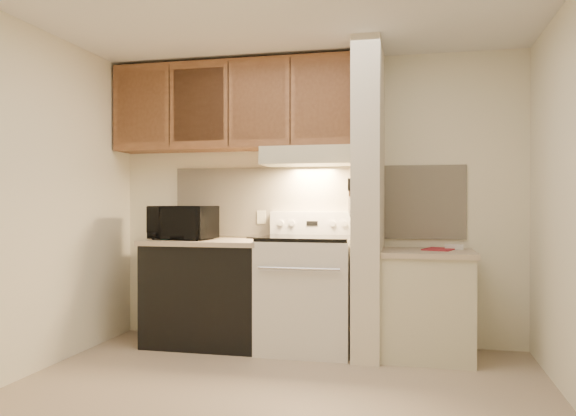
% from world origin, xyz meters
% --- Properties ---
extents(floor, '(3.60, 3.60, 0.00)m').
position_xyz_m(floor, '(0.00, 0.00, 0.00)').
color(floor, tan).
rests_on(floor, ground).
extents(ceiling, '(3.60, 3.60, 0.00)m').
position_xyz_m(ceiling, '(0.00, 0.00, 2.50)').
color(ceiling, white).
rests_on(ceiling, wall_back).
extents(wall_back, '(3.60, 2.50, 0.02)m').
position_xyz_m(wall_back, '(0.00, 1.50, 1.25)').
color(wall_back, white).
rests_on(wall_back, floor).
extents(wall_left, '(0.02, 3.00, 2.50)m').
position_xyz_m(wall_left, '(-1.80, 0.00, 1.25)').
color(wall_left, white).
rests_on(wall_left, floor).
extents(backsplash, '(2.60, 0.02, 0.63)m').
position_xyz_m(backsplash, '(0.00, 1.49, 1.24)').
color(backsplash, beige).
rests_on(backsplash, wall_back).
extents(range_body, '(0.76, 0.65, 0.92)m').
position_xyz_m(range_body, '(0.00, 1.16, 0.46)').
color(range_body, silver).
rests_on(range_body, floor).
extents(oven_window, '(0.50, 0.01, 0.30)m').
position_xyz_m(oven_window, '(0.00, 0.84, 0.50)').
color(oven_window, black).
rests_on(oven_window, range_body).
extents(oven_handle, '(0.65, 0.02, 0.02)m').
position_xyz_m(oven_handle, '(0.00, 0.80, 0.72)').
color(oven_handle, silver).
rests_on(oven_handle, range_body).
extents(cooktop, '(0.74, 0.64, 0.03)m').
position_xyz_m(cooktop, '(0.00, 1.16, 0.94)').
color(cooktop, black).
rests_on(cooktop, range_body).
extents(range_backguard, '(0.76, 0.08, 0.20)m').
position_xyz_m(range_backguard, '(0.00, 1.44, 1.05)').
color(range_backguard, silver).
rests_on(range_backguard, range_body).
extents(range_display, '(0.10, 0.01, 0.04)m').
position_xyz_m(range_display, '(0.00, 1.40, 1.05)').
color(range_display, black).
rests_on(range_display, range_backguard).
extents(range_knob_left_outer, '(0.05, 0.02, 0.05)m').
position_xyz_m(range_knob_left_outer, '(-0.28, 1.40, 1.05)').
color(range_knob_left_outer, silver).
rests_on(range_knob_left_outer, range_backguard).
extents(range_knob_left_inner, '(0.05, 0.02, 0.05)m').
position_xyz_m(range_knob_left_inner, '(-0.18, 1.40, 1.05)').
color(range_knob_left_inner, silver).
rests_on(range_knob_left_inner, range_backguard).
extents(range_knob_right_inner, '(0.05, 0.02, 0.05)m').
position_xyz_m(range_knob_right_inner, '(0.18, 1.40, 1.05)').
color(range_knob_right_inner, silver).
rests_on(range_knob_right_inner, range_backguard).
extents(range_knob_right_outer, '(0.05, 0.02, 0.05)m').
position_xyz_m(range_knob_right_outer, '(0.28, 1.40, 1.05)').
color(range_knob_right_outer, silver).
rests_on(range_knob_right_outer, range_backguard).
extents(dishwasher_front, '(1.00, 0.63, 0.87)m').
position_xyz_m(dishwasher_front, '(-0.88, 1.17, 0.43)').
color(dishwasher_front, black).
rests_on(dishwasher_front, floor).
extents(left_countertop, '(1.04, 0.67, 0.04)m').
position_xyz_m(left_countertop, '(-0.88, 1.17, 0.89)').
color(left_countertop, '#BDA98F').
rests_on(left_countertop, dishwasher_front).
extents(spoon_rest, '(0.23, 0.15, 0.01)m').
position_xyz_m(spoon_rest, '(-0.48, 1.36, 0.92)').
color(spoon_rest, black).
rests_on(spoon_rest, left_countertop).
extents(teal_jar, '(0.09, 0.09, 0.09)m').
position_xyz_m(teal_jar, '(-1.23, 1.06, 0.96)').
color(teal_jar, '#255F53').
rests_on(teal_jar, left_countertop).
extents(outlet, '(0.08, 0.01, 0.12)m').
position_xyz_m(outlet, '(-0.48, 1.48, 1.10)').
color(outlet, beige).
rests_on(outlet, backsplash).
extents(microwave, '(0.57, 0.42, 0.29)m').
position_xyz_m(microwave, '(-1.10, 1.15, 1.06)').
color(microwave, black).
rests_on(microwave, left_countertop).
extents(partition_pillar, '(0.22, 0.70, 2.50)m').
position_xyz_m(partition_pillar, '(0.51, 1.15, 1.25)').
color(partition_pillar, beige).
rests_on(partition_pillar, floor).
extents(pillar_trim, '(0.01, 0.70, 0.04)m').
position_xyz_m(pillar_trim, '(0.39, 1.15, 1.30)').
color(pillar_trim, brown).
rests_on(pillar_trim, partition_pillar).
extents(knife_strip, '(0.02, 0.42, 0.04)m').
position_xyz_m(knife_strip, '(0.39, 1.10, 1.32)').
color(knife_strip, black).
rests_on(knife_strip, partition_pillar).
extents(knife_blade_a, '(0.01, 0.03, 0.16)m').
position_xyz_m(knife_blade_a, '(0.38, 0.95, 1.22)').
color(knife_blade_a, silver).
rests_on(knife_blade_a, knife_strip).
extents(knife_handle_a, '(0.02, 0.02, 0.10)m').
position_xyz_m(knife_handle_a, '(0.38, 0.94, 1.37)').
color(knife_handle_a, black).
rests_on(knife_handle_a, knife_strip).
extents(knife_blade_b, '(0.01, 0.04, 0.18)m').
position_xyz_m(knife_blade_b, '(0.38, 1.01, 1.21)').
color(knife_blade_b, silver).
rests_on(knife_blade_b, knife_strip).
extents(knife_handle_b, '(0.02, 0.02, 0.10)m').
position_xyz_m(knife_handle_b, '(0.38, 1.01, 1.37)').
color(knife_handle_b, black).
rests_on(knife_handle_b, knife_strip).
extents(knife_blade_c, '(0.01, 0.04, 0.20)m').
position_xyz_m(knife_blade_c, '(0.38, 1.10, 1.20)').
color(knife_blade_c, silver).
rests_on(knife_blade_c, knife_strip).
extents(knife_handle_c, '(0.02, 0.02, 0.10)m').
position_xyz_m(knife_handle_c, '(0.38, 1.10, 1.37)').
color(knife_handle_c, black).
rests_on(knife_handle_c, knife_strip).
extents(knife_blade_d, '(0.01, 0.04, 0.16)m').
position_xyz_m(knife_blade_d, '(0.38, 1.19, 1.22)').
color(knife_blade_d, silver).
rests_on(knife_blade_d, knife_strip).
extents(knife_handle_d, '(0.02, 0.02, 0.10)m').
position_xyz_m(knife_handle_d, '(0.38, 1.17, 1.37)').
color(knife_handle_d, black).
rests_on(knife_handle_d, knife_strip).
extents(knife_blade_e, '(0.01, 0.04, 0.18)m').
position_xyz_m(knife_blade_e, '(0.38, 1.27, 1.21)').
color(knife_blade_e, silver).
rests_on(knife_blade_e, knife_strip).
extents(knife_handle_e, '(0.02, 0.02, 0.10)m').
position_xyz_m(knife_handle_e, '(0.38, 1.26, 1.37)').
color(knife_handle_e, black).
rests_on(knife_handle_e, knife_strip).
extents(oven_mitt, '(0.03, 0.10, 0.23)m').
position_xyz_m(oven_mitt, '(0.38, 1.32, 1.19)').
color(oven_mitt, gray).
rests_on(oven_mitt, partition_pillar).
extents(right_cab_base, '(0.70, 0.60, 0.81)m').
position_xyz_m(right_cab_base, '(0.97, 1.15, 0.40)').
color(right_cab_base, beige).
rests_on(right_cab_base, floor).
extents(right_countertop, '(0.74, 0.64, 0.04)m').
position_xyz_m(right_countertop, '(0.97, 1.15, 0.83)').
color(right_countertop, '#BDA98F').
rests_on(right_countertop, right_cab_base).
extents(red_folder, '(0.29, 0.35, 0.01)m').
position_xyz_m(red_folder, '(1.07, 1.25, 0.85)').
color(red_folder, maroon).
rests_on(red_folder, right_countertop).
extents(white_box, '(0.15, 0.11, 0.04)m').
position_xyz_m(white_box, '(1.19, 1.33, 0.87)').
color(white_box, white).
rests_on(white_box, right_countertop).
extents(range_hood, '(0.78, 0.44, 0.15)m').
position_xyz_m(range_hood, '(0.00, 1.28, 1.62)').
color(range_hood, beige).
rests_on(range_hood, upper_cabinets).
extents(hood_lip, '(0.78, 0.04, 0.06)m').
position_xyz_m(hood_lip, '(0.00, 1.07, 1.58)').
color(hood_lip, beige).
rests_on(hood_lip, range_hood).
extents(upper_cabinets, '(2.18, 0.33, 0.77)m').
position_xyz_m(upper_cabinets, '(-0.69, 1.32, 2.08)').
color(upper_cabinets, brown).
rests_on(upper_cabinets, wall_back).
extents(cab_door_a, '(0.46, 0.01, 0.63)m').
position_xyz_m(cab_door_a, '(-1.51, 1.17, 2.08)').
color(cab_door_a, brown).
rests_on(cab_door_a, upper_cabinets).
extents(cab_gap_a, '(0.01, 0.01, 0.73)m').
position_xyz_m(cab_gap_a, '(-1.23, 1.16, 2.08)').
color(cab_gap_a, black).
rests_on(cab_gap_a, upper_cabinets).
extents(cab_door_b, '(0.46, 0.01, 0.63)m').
position_xyz_m(cab_door_b, '(-0.96, 1.17, 2.08)').
color(cab_door_b, brown).
rests_on(cab_door_b, upper_cabinets).
extents(cab_gap_b, '(0.01, 0.01, 0.73)m').
position_xyz_m(cab_gap_b, '(-0.69, 1.16, 2.08)').
color(cab_gap_b, black).
rests_on(cab_gap_b, upper_cabinets).
extents(cab_door_c, '(0.46, 0.01, 0.63)m').
position_xyz_m(cab_door_c, '(-0.42, 1.17, 2.08)').
color(cab_door_c, brown).
rests_on(cab_door_c, upper_cabinets).
extents(cab_gap_c, '(0.01, 0.01, 0.73)m').
position_xyz_m(cab_gap_c, '(-0.14, 1.16, 2.08)').
color(cab_gap_c, black).
rests_on(cab_gap_c, upper_cabinets).
extents(cab_door_d, '(0.46, 0.01, 0.63)m').
position_xyz_m(cab_door_d, '(0.13, 1.17, 2.08)').
color(cab_door_d, brown).
rests_on(cab_door_d, upper_cabinets).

